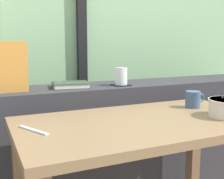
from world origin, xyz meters
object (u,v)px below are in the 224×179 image
breakfast_table (143,147)px  fork_utensil (33,130)px  juice_glass (121,77)px  coaster_square (121,85)px  closed_book (70,85)px  ceramic_mug (193,99)px

breakfast_table → fork_utensil: bearing=175.8°
fork_utensil → juice_glass: bearing=11.5°
coaster_square → fork_utensil: 0.75m
breakfast_table → closed_book: closed_book is taller
coaster_square → fork_utensil: size_ratio=0.59×
closed_book → ceramic_mug: closed_book is taller
coaster_square → juice_glass: size_ratio=0.98×
coaster_square → closed_book: size_ratio=0.44×
fork_utensil → ceramic_mug: ceramic_mug is taller
juice_glass → fork_utensil: size_ratio=0.60×
juice_glass → fork_utensil: juice_glass is taller
closed_book → fork_utensil: size_ratio=1.33×
fork_utensil → ceramic_mug: bearing=-20.4°
closed_book → juice_glass: bearing=-9.5°
closed_book → fork_utensil: 0.59m
coaster_square → juice_glass: 0.05m
breakfast_table → ceramic_mug: bearing=17.1°
breakfast_table → fork_utensil: fork_utensil is taller
breakfast_table → coaster_square: coaster_square is taller
breakfast_table → fork_utensil: (-0.47, 0.03, 0.13)m
coaster_square → ceramic_mug: (0.23, -0.37, -0.04)m
coaster_square → juice_glass: bearing=0.0°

